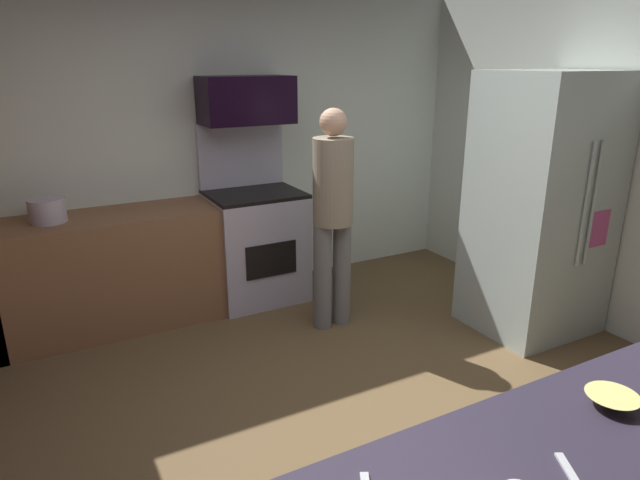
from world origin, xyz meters
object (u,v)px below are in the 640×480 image
object	(u,v)px
person_cook	(333,209)
stock_pot	(47,210)
oven_range	(256,241)
mixing_bowl_small	(612,400)
microwave	(246,100)
refrigerator	(541,206)

from	to	relation	value
person_cook	stock_pot	xyz separation A→B (m)	(-1.88, 0.79, 0.04)
oven_range	mixing_bowl_small	size ratio (longest dim) A/B	8.63
microwave	mixing_bowl_small	size ratio (longest dim) A/B	4.25
refrigerator	person_cook	bearing A→B (deg)	151.90
person_cook	mixing_bowl_small	world-z (taller)	person_cook
mixing_bowl_small	stock_pot	distance (m)	3.64
refrigerator	stock_pot	world-z (taller)	refrigerator
microwave	oven_range	bearing A→B (deg)	-90.00
person_cook	stock_pot	bearing A→B (deg)	157.14
oven_range	refrigerator	distance (m)	2.31
oven_range	person_cook	distance (m)	0.95
refrigerator	mixing_bowl_small	distance (m)	2.47
oven_range	stock_pot	size ratio (longest dim) A/B	5.98
refrigerator	person_cook	xyz separation A→B (m)	(-1.37, 0.73, -0.03)
refrigerator	stock_pot	xyz separation A→B (m)	(-3.25, 1.52, 0.02)
oven_range	person_cook	bearing A→B (deg)	-68.03
refrigerator	mixing_bowl_small	xyz separation A→B (m)	(-1.71, -1.78, -0.05)
microwave	person_cook	xyz separation A→B (m)	(0.32, -0.87, -0.75)
oven_range	stock_pot	world-z (taller)	oven_range
stock_pot	oven_range	bearing A→B (deg)	-0.22
oven_range	mixing_bowl_small	bearing A→B (deg)	-90.49
refrigerator	mixing_bowl_small	bearing A→B (deg)	-133.84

